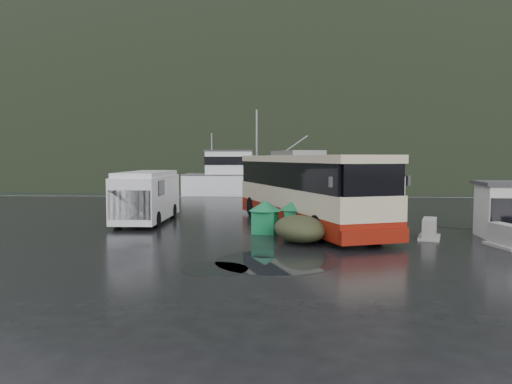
{
  "coord_description": "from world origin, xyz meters",
  "views": [
    {
      "loc": [
        0.59,
        -21.7,
        3.33
      ],
      "look_at": [
        -0.39,
        1.58,
        1.7
      ],
      "focal_mm": 35.0,
      "sensor_mm": 36.0,
      "label": 1
    }
  ],
  "objects_px": {
    "white_van": "(147,222)",
    "jersey_barrier_a": "(506,247)",
    "waste_bin_right": "(295,232)",
    "dome_tent": "(300,242)",
    "coach_bus": "(305,226)",
    "jersey_barrier_c": "(429,239)",
    "fishing_trawler": "(284,191)",
    "waste_bin_left": "(265,233)"
  },
  "relations": [
    {
      "from": "white_van",
      "to": "jersey_barrier_a",
      "type": "bearing_deg",
      "value": -22.93
    },
    {
      "from": "waste_bin_right",
      "to": "dome_tent",
      "type": "xyz_separation_m",
      "value": [
        0.07,
        -2.56,
        0.0
      ]
    },
    {
      "from": "coach_bus",
      "to": "white_van",
      "type": "distance_m",
      "value": 8.05
    },
    {
      "from": "coach_bus",
      "to": "dome_tent",
      "type": "height_order",
      "value": "coach_bus"
    },
    {
      "from": "white_van",
      "to": "jersey_barrier_c",
      "type": "xyz_separation_m",
      "value": [
        12.86,
        -4.51,
        0.0
      ]
    },
    {
      "from": "white_van",
      "to": "dome_tent",
      "type": "xyz_separation_m",
      "value": [
        7.51,
        -5.62,
        0.0
      ]
    },
    {
      "from": "jersey_barrier_a",
      "to": "coach_bus",
      "type": "bearing_deg",
      "value": 143.01
    },
    {
      "from": "white_van",
      "to": "jersey_barrier_c",
      "type": "distance_m",
      "value": 13.63
    },
    {
      "from": "white_van",
      "to": "fishing_trawler",
      "type": "bearing_deg",
      "value": 73.1
    },
    {
      "from": "white_van",
      "to": "fishing_trawler",
      "type": "height_order",
      "value": "fishing_trawler"
    },
    {
      "from": "waste_bin_right",
      "to": "jersey_barrier_a",
      "type": "bearing_deg",
      "value": -23.62
    },
    {
      "from": "jersey_barrier_c",
      "to": "fishing_trawler",
      "type": "relative_size",
      "value": 0.07
    },
    {
      "from": "coach_bus",
      "to": "fishing_trawler",
      "type": "height_order",
      "value": "fishing_trawler"
    },
    {
      "from": "jersey_barrier_a",
      "to": "jersey_barrier_c",
      "type": "xyz_separation_m",
      "value": [
        -2.25,
        1.91,
        0.0
      ]
    },
    {
      "from": "waste_bin_left",
      "to": "waste_bin_right",
      "type": "bearing_deg",
      "value": 12.65
    },
    {
      "from": "white_van",
      "to": "fishing_trawler",
      "type": "relative_size",
      "value": 0.27
    },
    {
      "from": "white_van",
      "to": "dome_tent",
      "type": "height_order",
      "value": "white_van"
    },
    {
      "from": "fishing_trawler",
      "to": "coach_bus",
      "type": "bearing_deg",
      "value": -89.51
    },
    {
      "from": "white_van",
      "to": "jersey_barrier_a",
      "type": "distance_m",
      "value": 16.41
    },
    {
      "from": "coach_bus",
      "to": "waste_bin_left",
      "type": "height_order",
      "value": "coach_bus"
    },
    {
      "from": "jersey_barrier_a",
      "to": "fishing_trawler",
      "type": "relative_size",
      "value": 0.07
    },
    {
      "from": "waste_bin_left",
      "to": "fishing_trawler",
      "type": "bearing_deg",
      "value": 87.53
    },
    {
      "from": "waste_bin_left",
      "to": "waste_bin_right",
      "type": "height_order",
      "value": "waste_bin_right"
    },
    {
      "from": "jersey_barrier_a",
      "to": "jersey_barrier_c",
      "type": "bearing_deg",
      "value": 139.69
    },
    {
      "from": "waste_bin_left",
      "to": "waste_bin_right",
      "type": "relative_size",
      "value": 0.98
    },
    {
      "from": "white_van",
      "to": "waste_bin_left",
      "type": "relative_size",
      "value": 4.37
    },
    {
      "from": "waste_bin_right",
      "to": "jersey_barrier_c",
      "type": "height_order",
      "value": "waste_bin_right"
    },
    {
      "from": "jersey_barrier_c",
      "to": "waste_bin_right",
      "type": "bearing_deg",
      "value": 165.05
    },
    {
      "from": "waste_bin_right",
      "to": "jersey_barrier_a",
      "type": "distance_m",
      "value": 8.37
    },
    {
      "from": "fishing_trawler",
      "to": "waste_bin_right",
      "type": "bearing_deg",
      "value": -90.79
    },
    {
      "from": "waste_bin_left",
      "to": "fishing_trawler",
      "type": "relative_size",
      "value": 0.06
    },
    {
      "from": "coach_bus",
      "to": "fishing_trawler",
      "type": "bearing_deg",
      "value": 72.14
    },
    {
      "from": "coach_bus",
      "to": "fishing_trawler",
      "type": "distance_m",
      "value": 24.87
    },
    {
      "from": "dome_tent",
      "to": "jersey_barrier_a",
      "type": "xyz_separation_m",
      "value": [
        7.6,
        -0.8,
        0.0
      ]
    },
    {
      "from": "waste_bin_left",
      "to": "dome_tent",
      "type": "distance_m",
      "value": 2.66
    },
    {
      "from": "white_van",
      "to": "waste_bin_left",
      "type": "height_order",
      "value": "white_van"
    },
    {
      "from": "white_van",
      "to": "jersey_barrier_c",
      "type": "height_order",
      "value": "white_van"
    },
    {
      "from": "waste_bin_right",
      "to": "dome_tent",
      "type": "distance_m",
      "value": 2.56
    },
    {
      "from": "dome_tent",
      "to": "fishing_trawler",
      "type": "height_order",
      "value": "fishing_trawler"
    },
    {
      "from": "white_van",
      "to": "jersey_barrier_a",
      "type": "relative_size",
      "value": 3.67
    },
    {
      "from": "white_van",
      "to": "waste_bin_left",
      "type": "distance_m",
      "value": 6.96
    },
    {
      "from": "waste_bin_left",
      "to": "jersey_barrier_c",
      "type": "relative_size",
      "value": 0.87
    }
  ]
}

